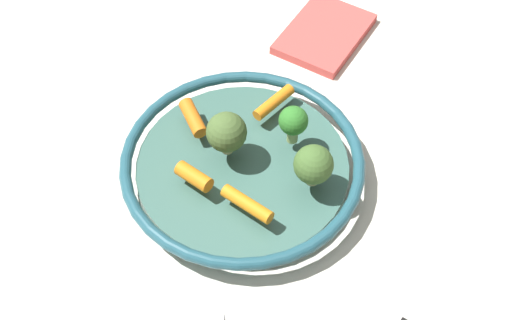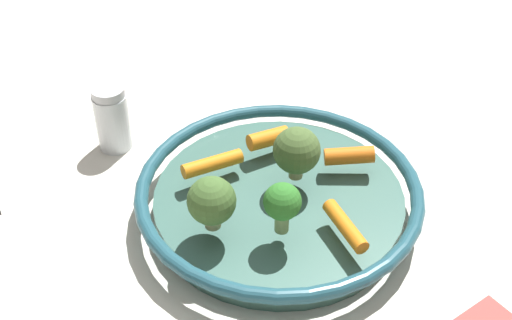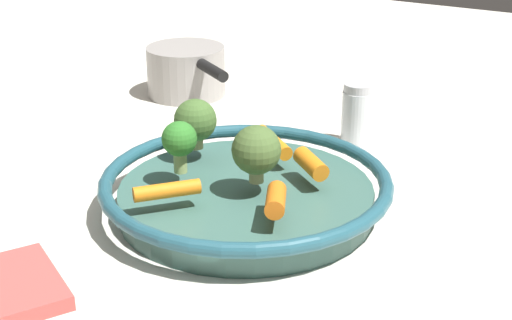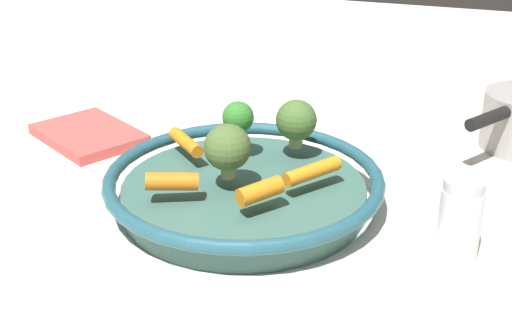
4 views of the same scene
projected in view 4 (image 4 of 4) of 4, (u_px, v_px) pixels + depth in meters
ground_plane at (244, 207)px, 0.78m from camera, size 2.28×2.28×0.00m
serving_bowl at (244, 188)px, 0.77m from camera, size 0.31×0.31×0.04m
baby_carrot_right at (186, 142)px, 0.82m from camera, size 0.06×0.05×0.02m
baby_carrot_near_rim at (172, 181)px, 0.72m from camera, size 0.06×0.04×0.02m
baby_carrot_back at (260, 191)px, 0.70m from camera, size 0.04×0.05×0.02m
baby_carrot_center at (312, 171)px, 0.75m from camera, size 0.05×0.06×0.02m
broccoli_floret_small at (238, 119)px, 0.81m from camera, size 0.04×0.04×0.06m
broccoli_floret_large at (228, 148)px, 0.74m from camera, size 0.05×0.05×0.06m
broccoli_floret_edge at (296, 121)px, 0.81m from camera, size 0.05×0.05×0.06m
salt_shaker at (460, 220)px, 0.67m from camera, size 0.04×0.04×0.08m
dish_towel at (89, 135)px, 0.96m from camera, size 0.18×0.17×0.01m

